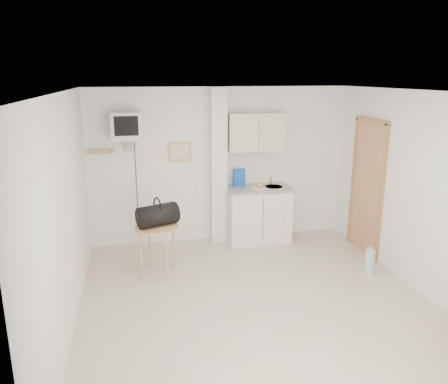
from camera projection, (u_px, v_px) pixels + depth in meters
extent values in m
plane|color=#BBAF93|center=(256.00, 303.00, 5.30)|extent=(4.50, 4.50, 0.00)
cube|color=white|center=(220.00, 165.00, 7.10)|extent=(4.20, 0.04, 2.50)
cube|color=white|center=(355.00, 301.00, 2.84)|extent=(4.20, 0.04, 2.50)
cube|color=white|center=(65.00, 216.00, 4.56)|extent=(0.04, 4.50, 2.50)
cube|color=white|center=(422.00, 194.00, 5.38)|extent=(0.04, 4.50, 2.50)
cube|color=white|center=(261.00, 92.00, 4.65)|extent=(4.20, 4.50, 0.04)
cube|color=white|center=(218.00, 167.00, 6.98)|extent=(0.25, 0.22, 2.50)
cube|color=#D98C55|center=(180.00, 152.00, 6.89)|extent=(0.36, 0.03, 0.30)
cube|color=silver|center=(180.00, 152.00, 6.87)|extent=(0.28, 0.01, 0.22)
cube|color=tan|center=(101.00, 151.00, 6.63)|extent=(0.40, 0.05, 0.06)
cube|color=white|center=(201.00, 184.00, 7.10)|extent=(0.15, 0.02, 0.08)
cylinder|color=tan|center=(91.00, 153.00, 6.54)|extent=(0.02, 0.08, 0.02)
cylinder|color=tan|center=(111.00, 152.00, 6.60)|extent=(0.02, 0.08, 0.02)
cube|color=#996531|center=(367.00, 189.00, 6.63)|extent=(0.04, 0.75, 2.00)
cube|color=brown|center=(366.00, 189.00, 6.62)|extent=(0.06, 0.87, 2.06)
cube|color=silver|center=(258.00, 216.00, 7.16)|extent=(1.00, 0.55, 0.88)
cube|color=gray|center=(259.00, 188.00, 7.04)|extent=(1.03, 0.58, 0.04)
cylinder|color=#B7B7BA|center=(273.00, 188.00, 7.09)|extent=(0.30, 0.30, 0.05)
cylinder|color=#B7B7BA|center=(271.00, 180.00, 7.20)|extent=(0.02, 0.02, 0.16)
cylinder|color=#B7B7BA|center=(272.00, 176.00, 7.12)|extent=(0.02, 0.13, 0.02)
cube|color=beige|center=(256.00, 132.00, 6.91)|extent=(0.90, 0.32, 0.60)
cube|color=#0C48A3|center=(239.00, 178.00, 7.05)|extent=(0.19, 0.07, 0.29)
cylinder|color=white|center=(260.00, 188.00, 6.95)|extent=(0.22, 0.22, 0.01)
sphere|color=tan|center=(260.00, 185.00, 6.94)|extent=(0.11, 0.11, 0.11)
cube|color=slate|center=(127.00, 140.00, 6.54)|extent=(0.36, 0.32, 0.02)
cube|color=slate|center=(128.00, 144.00, 6.68)|extent=(0.10, 0.06, 0.20)
cube|color=#B8B8BA|center=(126.00, 126.00, 6.41)|extent=(0.44, 0.42, 0.40)
cube|color=black|center=(126.00, 126.00, 6.20)|extent=(0.34, 0.02, 0.28)
cylinder|color=black|center=(137.00, 193.00, 6.91)|extent=(0.01, 0.01, 1.73)
cylinder|color=tan|center=(157.00, 227.00, 5.89)|extent=(0.58, 0.58, 0.03)
cylinder|color=tan|center=(174.00, 247.00, 6.12)|extent=(0.04, 0.04, 0.67)
cylinder|color=tan|center=(150.00, 246.00, 6.18)|extent=(0.04, 0.04, 0.67)
cylinder|color=tan|center=(141.00, 255.00, 5.84)|extent=(0.04, 0.04, 0.67)
cylinder|color=tan|center=(167.00, 257.00, 5.78)|extent=(0.04, 0.04, 0.67)
cylinder|color=black|center=(158.00, 215.00, 5.87)|extent=(0.61, 0.48, 0.29)
torus|color=black|center=(157.00, 205.00, 5.84)|extent=(0.11, 0.22, 0.22)
cylinder|color=#99C1CF|center=(370.00, 262.00, 6.04)|extent=(0.13, 0.13, 0.35)
cylinder|color=#99C1CF|center=(371.00, 248.00, 5.99)|extent=(0.04, 0.04, 0.04)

